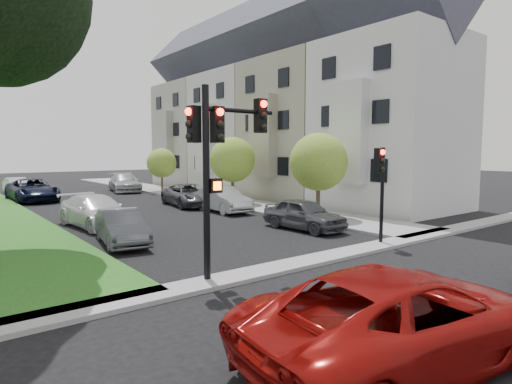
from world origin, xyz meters
TOP-DOWN VIEW (x-y plane):
  - ground at (0.00, 0.00)m, footprint 140.00×140.00m
  - sidewalk_right at (6.75, 24.00)m, footprint 3.50×44.00m
  - sidewalk_cross at (0.00, 2.00)m, footprint 60.00×1.00m
  - house_a at (12.45, 8.00)m, footprint 7.70×7.55m
  - house_b at (12.45, 15.50)m, footprint 7.70×7.55m
  - house_c at (12.45, 23.00)m, footprint 7.70×7.55m
  - house_d at (12.45, 30.50)m, footprint 7.70×7.55m
  - small_tree_a at (6.20, 7.84)m, footprint 2.95×2.95m
  - small_tree_b at (6.20, 15.51)m, footprint 2.94×2.94m
  - small_tree_c at (6.20, 26.04)m, footprint 2.49×2.49m
  - traffic_signal_main at (-3.39, 2.23)m, footprint 2.53×0.65m
  - traffic_signal_secondary at (3.60, 2.19)m, footprint 0.45×0.37m
  - car_cross_near at (-3.53, -3.50)m, footprint 6.03×3.27m
  - car_parked_0 at (3.65, 6.23)m, footprint 1.80×4.17m
  - car_parked_1 at (3.87, 13.15)m, footprint 1.75×4.45m
  - car_parked_2 at (3.62, 16.65)m, footprint 2.94×5.29m
  - car_parked_4 at (3.93, 28.64)m, footprint 3.26×5.76m
  - car_parked_5 at (-3.89, 8.23)m, footprint 2.00×4.14m
  - car_parked_6 at (-3.46, 12.60)m, footprint 2.57×5.23m
  - car_parked_8 at (-3.78, 25.66)m, footprint 2.84×5.80m
  - car_parked_9 at (-3.73, 32.25)m, footprint 1.68×4.10m

SIDE VIEW (x-z plane):
  - ground at x=0.00m, z-range 0.00..0.00m
  - sidewalk_right at x=6.75m, z-range 0.00..0.12m
  - sidewalk_cross at x=0.00m, z-range 0.00..0.12m
  - car_parked_5 at x=-3.89m, z-range 0.00..1.31m
  - car_parked_9 at x=-3.73m, z-range 0.00..1.32m
  - car_parked_2 at x=3.62m, z-range 0.00..1.40m
  - car_parked_0 at x=3.65m, z-range 0.00..1.40m
  - car_parked_1 at x=3.87m, z-range 0.00..1.44m
  - car_parked_6 at x=-3.46m, z-range 0.00..1.46m
  - car_parked_4 at x=3.93m, z-range 0.00..1.58m
  - car_parked_8 at x=-3.78m, z-range 0.00..1.58m
  - car_cross_near at x=-3.53m, z-range 0.00..1.61m
  - small_tree_c at x=6.20m, z-range 0.62..4.35m
  - traffic_signal_secondary at x=3.60m, z-range 0.72..4.35m
  - small_tree_b at x=6.20m, z-range 0.73..5.14m
  - small_tree_a at x=6.20m, z-range 0.73..5.15m
  - traffic_signal_main at x=-3.39m, z-range 0.98..6.17m
  - house_a at x=12.45m, z-range -1.05..14.92m
  - house_b at x=12.45m, z-range -1.05..14.92m
  - house_c at x=12.45m, z-range -1.05..14.92m
  - house_d at x=12.45m, z-range -1.05..14.92m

